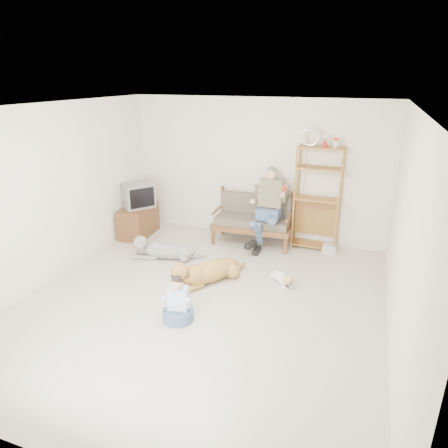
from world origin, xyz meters
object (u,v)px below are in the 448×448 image
at_px(loveseat, 254,218).
at_px(etagere, 317,198).
at_px(tv_stand, 138,221).
at_px(golden_retriever, 205,272).

distance_m(loveseat, etagere, 1.26).
xyz_separation_m(tv_stand, golden_retriever, (2.05, -1.38, -0.11)).
bearing_deg(etagere, tv_stand, -169.84).
relative_size(etagere, tv_stand, 2.37).
bearing_deg(tv_stand, etagere, 6.49).
bearing_deg(loveseat, etagere, 5.15).
distance_m(loveseat, golden_retriever, 1.89).
xyz_separation_m(loveseat, golden_retriever, (-0.24, -1.85, -0.30)).
height_order(loveseat, etagere, etagere).
bearing_deg(etagere, golden_retriever, -124.74).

